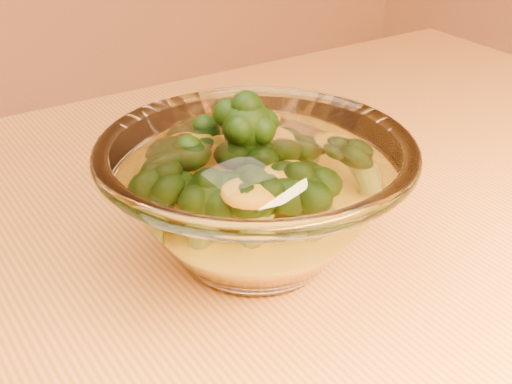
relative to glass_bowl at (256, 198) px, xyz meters
The scene contains 3 objects.
glass_bowl is the anchor object (origin of this frame).
cheese_sauce 0.02m from the glass_bowl, 90.00° to the left, with size 0.12×0.12×0.03m, color gold.
broccoli_heap 0.02m from the glass_bowl, 99.30° to the left, with size 0.14×0.14×0.08m.
Camera 1 is at (-0.14, -0.29, 1.03)m, focal length 50.00 mm.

